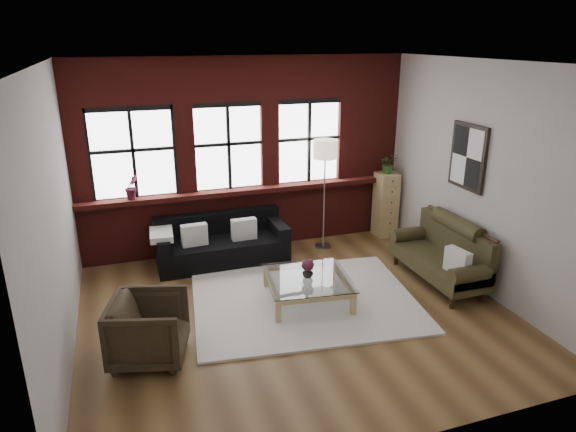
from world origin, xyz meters
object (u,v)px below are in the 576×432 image
object	(u,v)px
dark_sofa	(222,240)
drawer_chest	(386,204)
vase	(308,272)
coffee_table	(307,290)
vintage_settee	(439,253)
floor_lamp	(324,191)
armchair	(149,329)

from	to	relation	value
dark_sofa	drawer_chest	distance (m)	3.09
vase	coffee_table	bearing A→B (deg)	180.00
coffee_table	vintage_settee	bearing A→B (deg)	-1.86
vase	floor_lamp	distance (m)	2.05
vintage_settee	drawer_chest	world-z (taller)	drawer_chest
armchair	drawer_chest	distance (m)	5.10
dark_sofa	coffee_table	bearing A→B (deg)	-63.24
coffee_table	floor_lamp	distance (m)	2.14
vase	floor_lamp	bearing A→B (deg)	61.25
armchair	floor_lamp	xyz separation A→B (m)	(3.11, 2.40, 0.64)
coffee_table	vase	xyz separation A→B (m)	(0.00, 0.00, 0.26)
coffee_table	drawer_chest	xyz separation A→B (m)	(2.24, 1.90, 0.41)
vintage_settee	floor_lamp	size ratio (longest dim) A/B	0.85
dark_sofa	vase	distance (m)	1.87
floor_lamp	coffee_table	bearing A→B (deg)	-118.75
armchair	coffee_table	bearing A→B (deg)	-56.85
vintage_settee	drawer_chest	size ratio (longest dim) A/B	1.47
dark_sofa	vintage_settee	world-z (taller)	vintage_settee
armchair	floor_lamp	world-z (taller)	floor_lamp
vase	floor_lamp	world-z (taller)	floor_lamp
vase	floor_lamp	size ratio (longest dim) A/B	0.07
floor_lamp	vase	bearing A→B (deg)	-118.75
dark_sofa	vase	bearing A→B (deg)	-63.24
dark_sofa	drawer_chest	world-z (taller)	drawer_chest
coffee_table	vase	size ratio (longest dim) A/B	7.35
vintage_settee	floor_lamp	distance (m)	2.17
vase	floor_lamp	xyz separation A→B (m)	(0.95, 1.72, 0.58)
armchair	drawer_chest	world-z (taller)	drawer_chest
vintage_settee	armchair	xyz separation A→B (m)	(-4.20, -0.61, -0.09)
coffee_table	vase	bearing A→B (deg)	0.00
armchair	drawer_chest	xyz separation A→B (m)	(4.40, 2.57, 0.21)
dark_sofa	vase	world-z (taller)	dark_sofa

